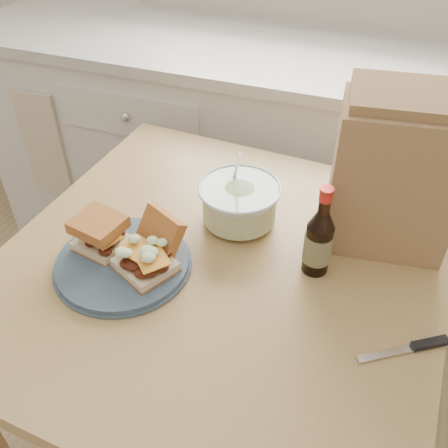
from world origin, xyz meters
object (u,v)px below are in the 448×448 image
(coleslaw_bowl, at_px, (239,205))
(beer_bottle, at_px, (319,241))
(paper_bag, at_px, (393,178))
(dining_table, at_px, (220,298))
(plate, at_px, (123,263))

(coleslaw_bowl, height_order, beer_bottle, beer_bottle)
(beer_bottle, relative_size, paper_bag, 0.64)
(beer_bottle, xyz_separation_m, paper_bag, (0.12, 0.15, 0.09))
(coleslaw_bowl, distance_m, paper_bag, 0.35)
(coleslaw_bowl, bearing_deg, dining_table, -87.65)
(plate, height_order, paper_bag, paper_bag)
(plate, xyz_separation_m, paper_bag, (0.52, 0.29, 0.16))
(coleslaw_bowl, bearing_deg, plate, -128.83)
(dining_table, xyz_separation_m, paper_bag, (0.32, 0.21, 0.29))
(dining_table, height_order, coleslaw_bowl, coleslaw_bowl)
(dining_table, height_order, paper_bag, paper_bag)
(dining_table, relative_size, beer_bottle, 4.71)
(dining_table, distance_m, coleslaw_bowl, 0.23)
(beer_bottle, bearing_deg, plate, -139.07)
(plate, bearing_deg, coleslaw_bowl, 51.17)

